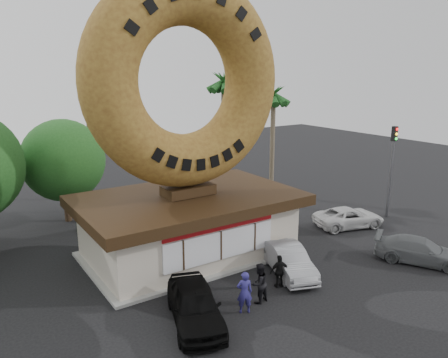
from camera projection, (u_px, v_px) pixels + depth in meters
The scene contains 15 objects.
ground at pixel (258, 302), 18.53m from camera, with size 90.00×90.00×0.00m, color black.
donut_shop at pixel (189, 223), 22.94m from camera, with size 11.20×7.20×3.80m.
giant_donut at pixel (186, 81), 21.18m from camera, with size 10.45×10.45×2.66m, color olive.
tree_mid at pixel (63, 160), 27.53m from camera, with size 5.20×5.20×6.63m.
palm_near at pixel (224, 86), 31.82m from camera, with size 2.60×2.60×9.75m.
palm_far at pixel (274, 98), 32.71m from camera, with size 2.60×2.60×8.75m.
street_lamp at pixel (92, 148), 29.38m from camera, with size 2.11×0.20×8.00m.
traffic_signal at pixel (392, 160), 28.32m from camera, with size 0.30×0.38×6.07m.
person_left at pixel (244, 292), 17.54m from camera, with size 0.65×0.43×1.78m, color navy.
person_center at pixel (259, 283), 18.32m from camera, with size 0.85×0.66×1.75m, color black.
person_right at pixel (280, 271), 19.62m from camera, with size 0.91×0.38×1.55m, color black.
car_black at pixel (195, 305), 16.85m from camera, with size 1.82×4.52×1.54m, color black.
car_silver at pixel (288, 260), 20.99m from camera, with size 1.46×4.18×1.38m, color gray.
car_grey at pixel (420, 251), 22.20m from camera, with size 1.79×4.39×1.27m, color slate.
car_white at pixel (349, 217), 27.28m from camera, with size 2.04×4.42×1.23m, color silver.
Camera 1 is at (-10.44, -13.11, 9.59)m, focal length 35.00 mm.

